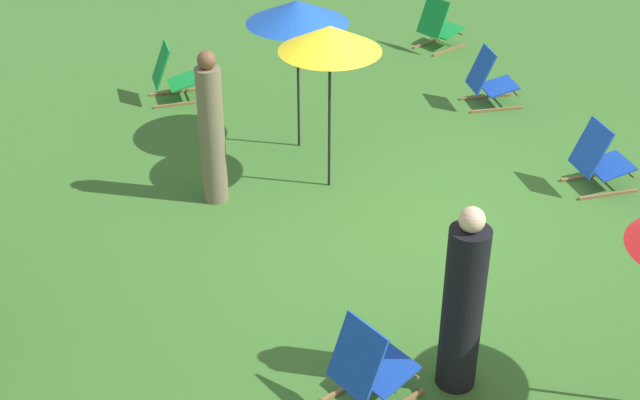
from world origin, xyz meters
The scene contains 10 objects.
ground_plane centered at (0.00, 0.00, 0.00)m, with size 40.00×40.00×0.00m, color #386B28.
deckchair_0 centered at (4.14, 1.71, 0.37)m, with size 0.56×0.81×0.83m.
deckchair_3 centered at (2.23, -2.33, 0.37)m, with size 0.62×0.84×0.83m.
deckchair_4 centered at (4.42, -2.76, 0.37)m, with size 0.68×0.87×0.83m.
deckchair_7 centered at (-2.39, 1.77, 0.37)m, with size 0.67×0.86×0.83m.
deckchair_9 centered at (-0.25, -2.25, 0.37)m, with size 0.58×0.82×0.83m.
umbrella_1 centered at (1.04, 0.64, 1.84)m, with size 1.15×1.15×1.98m.
umbrella_3 centered at (2.12, 0.59, 1.79)m, with size 1.25×1.25×1.93m.
person_0 centered at (1.26, 1.98, 0.87)m, with size 0.40×0.40×1.82m.
person_1 centered at (-2.47, 0.98, 0.82)m, with size 0.44×0.44×1.76m.
Camera 1 is at (-7.14, 4.23, 5.22)m, focal length 48.56 mm.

